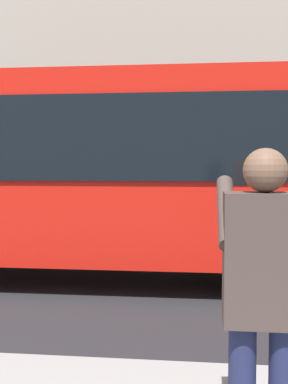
% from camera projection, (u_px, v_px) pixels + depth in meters
% --- Properties ---
extents(ground_plane, '(60.00, 60.00, 0.00)m').
position_uv_depth(ground_plane, '(187.00, 279.00, 7.50)').
color(ground_plane, '#232326').
extents(building_facade_far, '(28.00, 1.55, 12.00)m').
position_uv_depth(building_facade_far, '(195.00, 15.00, 13.88)').
color(building_facade_far, '#A89E8E').
rests_on(building_facade_far, ground_plane).
extents(red_bus, '(9.05, 2.54, 3.08)m').
position_uv_depth(red_bus, '(72.00, 169.00, 7.53)').
color(red_bus, red).
rests_on(red_bus, ground_plane).
extents(pedestrian_photographer, '(0.53, 0.52, 1.70)m').
position_uv_depth(pedestrian_photographer, '(264.00, 290.00, 2.44)').
color(pedestrian_photographer, '#1E2347').
rests_on(pedestrian_photographer, sidewalk_curb).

